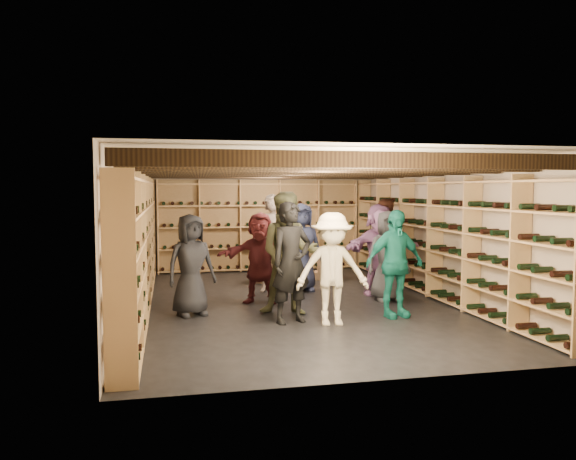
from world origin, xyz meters
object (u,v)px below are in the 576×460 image
(person_2, at_px, (289,253))
(person_8, at_px, (388,242))
(person_0, at_px, (191,265))
(person_11, at_px, (379,249))
(person_12, at_px, (388,256))
(person_3, at_px, (332,269))
(person_7, at_px, (273,243))
(crate_stack_left, at_px, (265,262))
(crate_loose, at_px, (303,275))
(person_4, at_px, (395,264))
(person_1, at_px, (291,263))
(person_6, at_px, (301,247))
(person_5, at_px, (260,258))
(crate_stack_right, at_px, (328,268))

(person_2, relative_size, person_8, 1.09)
(person_0, xyz_separation_m, person_2, (1.49, -0.24, 0.17))
(person_11, relative_size, person_12, 1.07)
(person_3, bearing_deg, person_7, 104.67)
(crate_stack_left, xyz_separation_m, crate_loose, (0.88, 0.30, -0.34))
(person_0, height_order, person_12, person_12)
(person_4, bearing_deg, person_2, 152.21)
(person_0, relative_size, person_11, 0.93)
(person_1, bearing_deg, person_0, 131.56)
(person_1, xyz_separation_m, person_11, (2.05, 1.82, -0.04))
(person_0, height_order, person_6, person_6)
(person_5, bearing_deg, person_7, 86.49)
(person_2, relative_size, person_12, 1.21)
(person_12, bearing_deg, person_11, 83.11)
(person_2, height_order, person_12, person_2)
(person_2, height_order, person_6, person_2)
(person_2, xyz_separation_m, person_11, (1.97, 1.28, -0.11))
(person_3, height_order, person_11, person_11)
(person_3, bearing_deg, crate_stack_left, 101.94)
(crate_stack_right, height_order, crate_loose, crate_stack_right)
(person_2, bearing_deg, crate_stack_right, 79.66)
(person_0, relative_size, person_3, 0.97)
(person_5, distance_m, person_11, 2.29)
(person_7, bearing_deg, person_1, -72.17)
(person_6, bearing_deg, person_7, 173.36)
(person_1, height_order, person_2, person_2)
(person_4, relative_size, person_7, 0.88)
(crate_loose, xyz_separation_m, person_7, (-0.92, -1.36, 0.84))
(crate_stack_right, relative_size, person_0, 0.36)
(crate_loose, height_order, person_12, person_12)
(crate_loose, relative_size, person_12, 0.32)
(person_8, bearing_deg, crate_loose, 147.75)
(crate_stack_left, relative_size, person_2, 0.45)
(person_12, bearing_deg, person_2, -160.79)
(person_3, bearing_deg, person_8, 62.01)
(person_2, height_order, person_5, person_2)
(person_1, distance_m, person_6, 2.55)
(person_5, height_order, person_11, person_11)
(person_7, distance_m, person_8, 2.39)
(person_3, xyz_separation_m, person_5, (-0.76, 1.75, -0.03))
(crate_stack_right, height_order, person_7, person_7)
(person_7, bearing_deg, person_12, -12.54)
(crate_loose, height_order, person_6, person_6)
(person_11, bearing_deg, person_12, -109.85)
(crate_loose, relative_size, person_5, 0.32)
(person_3, bearing_deg, person_1, 162.82)
(person_1, xyz_separation_m, person_3, (0.54, -0.24, -0.07))
(person_3, bearing_deg, person_0, 159.16)
(crate_stack_left, bearing_deg, person_5, -102.13)
(person_4, height_order, person_7, person_7)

